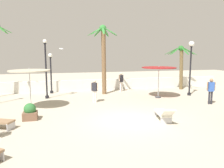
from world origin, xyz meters
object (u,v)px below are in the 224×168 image
patio_umbrella_2 (159,69)px  guest_2 (121,80)px  palm_tree_1 (103,52)px  patio_umbrella_1 (29,73)px  lounge_chair_0 (164,113)px  guest_0 (95,89)px  lamp_post_1 (191,59)px  planter (30,112)px  lamp_post_3 (46,67)px  lamp_post_0 (51,69)px  palm_tree_2 (181,61)px  guest_1 (211,89)px  seagull_0 (61,49)px

patio_umbrella_2 → guest_2: (-1.94, 3.35, -1.16)m
palm_tree_1 → patio_umbrella_1: bearing=-144.3°
lounge_chair_0 → guest_2: bearing=87.2°
guest_0 → patio_umbrella_1: bearing=-167.4°
patio_umbrella_1 → palm_tree_1: 6.66m
lamp_post_1 → patio_umbrella_2: bearing=-175.0°
patio_umbrella_2 → planter: bearing=-158.4°
lamp_post_3 → guest_2: 6.56m
patio_umbrella_2 → lamp_post_0: 8.82m
palm_tree_2 → guest_1: 6.26m
lamp_post_1 → guest_0: lamp_post_1 is taller
patio_umbrella_1 → lamp_post_1: lamp_post_1 is taller
guest_0 → planter: size_ratio=1.85×
lamp_post_0 → planter: 7.67m
patio_umbrella_1 → lamp_post_3: (0.82, 3.13, 0.11)m
palm_tree_2 → palm_tree_1: bearing=-175.8°
patio_umbrella_2 → palm_tree_1: (-3.69, 2.53, 1.26)m
seagull_0 → planter: 10.70m
lamp_post_1 → guest_2: size_ratio=2.54×
patio_umbrella_1 → lounge_chair_0: size_ratio=1.28×
patio_umbrella_1 → lamp_post_3: bearing=75.4°
lounge_chair_0 → seagull_0: size_ratio=2.16×
lounge_chair_0 → planter: (-6.47, 1.96, -0.01)m
lounge_chair_0 → guest_1: guest_1 is taller
palm_tree_1 → planter: palm_tree_1 is taller
palm_tree_1 → seagull_0: size_ratio=6.21×
patio_umbrella_1 → patio_umbrella_2: bearing=8.2°
palm_tree_2 → guest_2: size_ratio=2.40×
guest_1 → patio_umbrella_2: bearing=130.0°
palm_tree_2 → lamp_post_3: 11.99m
palm_tree_1 → lamp_post_0: bearing=161.3°
palm_tree_1 → lamp_post_3: palm_tree_1 is taller
guest_1 → planter: (-11.22, -0.66, -0.66)m
lamp_post_1 → lounge_chair_0: (-5.21, -5.70, -2.50)m
patio_umbrella_1 → guest_2: (7.07, 4.65, -1.19)m
lamp_post_0 → lounge_chair_0: (5.52, -9.39, -1.61)m
seagull_0 → lamp_post_1: bearing=-32.5°
planter → patio_umbrella_1: bearing=94.5°
palm_tree_2 → lamp_post_3: size_ratio=0.93×
guest_1 → lounge_chair_0: bearing=-151.2°
palm_tree_2 → lamp_post_3: bearing=-174.1°
guest_0 → guest_1: guest_1 is taller
guest_1 → seagull_0: size_ratio=1.90×
patio_umbrella_1 → lamp_post_1: 11.97m
patio_umbrella_2 → palm_tree_1: bearing=145.6°
patio_umbrella_2 → palm_tree_2: palm_tree_2 is taller
palm_tree_2 → lounge_chair_0: 10.71m
patio_umbrella_2 → palm_tree_1: 4.65m
lamp_post_0 → lamp_post_1: 11.39m
lamp_post_0 → patio_umbrella_2: bearing=-26.6°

